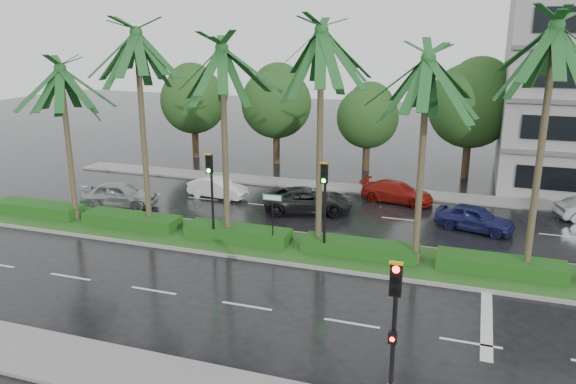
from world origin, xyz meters
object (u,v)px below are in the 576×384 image
(signal_near, at_px, (393,330))
(car_white, at_px, (218,188))
(signal_median_left, at_px, (211,184))
(car_darkgrey, at_px, (308,200))
(car_red, at_px, (397,192))
(car_silver, at_px, (120,194))
(street_sign, at_px, (272,207))
(car_blue, at_px, (475,218))

(signal_near, height_order, car_white, signal_near)
(signal_median_left, distance_m, car_darkgrey, 7.30)
(signal_median_left, relative_size, car_darkgrey, 0.87)
(signal_median_left, height_order, car_red, signal_median_left)
(car_silver, distance_m, car_darkgrey, 10.97)
(signal_near, distance_m, car_red, 19.84)
(signal_near, relative_size, car_red, 1.01)
(street_sign, bearing_deg, car_white, 131.39)
(car_darkgrey, relative_size, car_blue, 1.27)
(street_sign, height_order, car_white, street_sign)
(car_darkgrey, bearing_deg, car_red, -68.77)
(signal_near, height_order, street_sign, signal_near)
(car_red, bearing_deg, street_sign, 165.42)
(car_white, height_order, car_blue, car_blue)
(street_sign, xyz_separation_m, car_red, (4.35, 9.70, -1.50))
(signal_near, xyz_separation_m, car_blue, (1.85, 15.84, -1.83))
(street_sign, distance_m, car_red, 10.74)
(car_silver, xyz_separation_m, car_red, (15.16, 6.18, -0.12))
(signal_median_left, xyz_separation_m, car_darkgrey, (2.85, 6.32, -2.31))
(car_white, distance_m, car_blue, 15.13)
(street_sign, bearing_deg, signal_median_left, -176.53)
(signal_median_left, distance_m, car_blue, 13.55)
(car_blue, bearing_deg, car_white, 101.86)
(car_silver, relative_size, car_white, 1.18)
(street_sign, bearing_deg, car_blue, 34.02)
(signal_median_left, bearing_deg, car_red, 53.38)
(car_red, bearing_deg, car_silver, 121.75)
(street_sign, distance_m, car_darkgrey, 6.30)
(car_blue, bearing_deg, street_sign, 140.10)
(car_darkgrey, relative_size, car_red, 1.16)
(signal_median_left, height_order, car_silver, signal_median_left)
(signal_median_left, bearing_deg, car_silver, 154.64)
(signal_median_left, relative_size, street_sign, 1.68)
(car_silver, height_order, car_white, car_silver)
(car_white, bearing_deg, car_darkgrey, -92.45)
(street_sign, relative_size, car_red, 0.60)
(street_sign, distance_m, car_silver, 11.45)
(car_darkgrey, bearing_deg, car_blue, -108.23)
(car_silver, relative_size, car_blue, 1.12)
(car_red, bearing_deg, signal_near, -162.73)
(signal_median_left, relative_size, car_white, 1.17)
(signal_near, height_order, car_red, signal_near)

